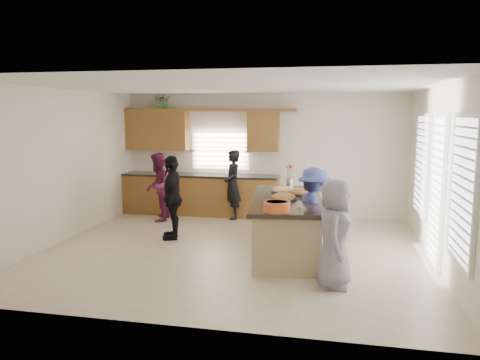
% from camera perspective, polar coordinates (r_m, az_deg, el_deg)
% --- Properties ---
extents(floor, '(6.50, 6.50, 0.00)m').
position_cam_1_polar(floor, '(8.22, -0.68, -8.53)').
color(floor, beige).
rests_on(floor, ground).
extents(room_shell, '(6.52, 6.02, 2.81)m').
position_cam_1_polar(room_shell, '(7.89, -0.70, 4.83)').
color(room_shell, silver).
rests_on(room_shell, ground).
extents(back_cabinetry, '(4.08, 0.66, 2.46)m').
position_cam_1_polar(back_cabinetry, '(10.99, -5.07, 0.54)').
color(back_cabinetry, brown).
rests_on(back_cabinetry, ground).
extents(right_wall_glazing, '(0.06, 4.00, 2.25)m').
position_cam_1_polar(right_wall_glazing, '(7.77, 22.95, -0.01)').
color(right_wall_glazing, white).
rests_on(right_wall_glazing, ground).
extents(island, '(1.44, 2.81, 0.95)m').
position_cam_1_polar(island, '(8.00, 5.69, -5.67)').
color(island, tan).
rests_on(island, ground).
extents(platter_front, '(0.46, 0.46, 0.19)m').
position_cam_1_polar(platter_front, '(7.71, 5.32, -2.20)').
color(platter_front, black).
rests_on(platter_front, island).
extents(platter_mid, '(0.43, 0.43, 0.17)m').
position_cam_1_polar(platter_mid, '(8.22, 7.43, -1.59)').
color(platter_mid, black).
rests_on(platter_mid, island).
extents(platter_back, '(0.37, 0.37, 0.15)m').
position_cam_1_polar(platter_back, '(8.46, 5.07, -1.28)').
color(platter_back, black).
rests_on(platter_back, island).
extents(salad_bowl, '(0.38, 0.38, 0.15)m').
position_cam_1_polar(salad_bowl, '(6.75, 4.51, -3.19)').
color(salad_bowl, '#DC5728').
rests_on(salad_bowl, island).
extents(clear_cup, '(0.08, 0.08, 0.09)m').
position_cam_1_polar(clear_cup, '(7.09, 7.26, -3.01)').
color(clear_cup, white).
rests_on(clear_cup, island).
extents(plate_stack, '(0.21, 0.21, 0.05)m').
position_cam_1_polar(plate_stack, '(8.67, 5.88, -1.07)').
color(plate_stack, '#C195D8').
rests_on(plate_stack, island).
extents(flower_vase, '(0.14, 0.14, 0.43)m').
position_cam_1_polar(flower_vase, '(9.01, 6.09, 0.54)').
color(flower_vase, silver).
rests_on(flower_vase, island).
extents(potted_plant, '(0.48, 0.44, 0.45)m').
position_cam_1_polar(potted_plant, '(11.27, -9.41, 9.39)').
color(potted_plant, '#40772F').
rests_on(potted_plant, back_cabinetry).
extents(woman_left_back, '(0.58, 0.67, 1.55)m').
position_cam_1_polar(woman_left_back, '(10.46, -0.90, -0.56)').
color(woman_left_back, black).
rests_on(woman_left_back, ground).
extents(woman_left_mid, '(0.69, 0.82, 1.50)m').
position_cam_1_polar(woman_left_mid, '(10.41, -9.96, -0.86)').
color(woman_left_mid, '#611D3A').
rests_on(woman_left_mid, ground).
extents(woman_left_front, '(0.63, 1.00, 1.58)m').
position_cam_1_polar(woman_left_front, '(8.88, -8.25, -2.10)').
color(woman_left_front, black).
rests_on(woman_left_front, ground).
extents(woman_right_back, '(0.97, 1.11, 1.49)m').
position_cam_1_polar(woman_right_back, '(7.72, 8.97, -4.00)').
color(woman_right_back, '#3C4282').
rests_on(woman_right_back, ground).
extents(woman_right_front, '(0.49, 0.74, 1.49)m').
position_cam_1_polar(woman_right_front, '(6.48, 11.45, -6.42)').
color(woman_right_front, gray).
rests_on(woman_right_front, ground).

